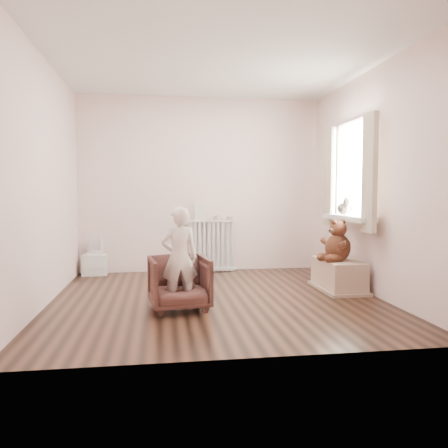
{
  "coord_description": "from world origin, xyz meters",
  "views": [
    {
      "loc": [
        -0.62,
        -4.76,
        1.17
      ],
      "look_at": [
        0.15,
        0.45,
        0.8
      ],
      "focal_mm": 35.0,
      "sensor_mm": 36.0,
      "label": 1
    }
  ],
  "objects": [
    {
      "name": "paper_doll",
      "position": [
        -0.03,
        1.68,
        0.91
      ],
      "size": [
        0.16,
        0.01,
        0.26
      ],
      "primitive_type": "cube",
      "color": "beige",
      "rests_on": "radiator"
    },
    {
      "name": "back_wall",
      "position": [
        0.0,
        1.8,
        1.3
      ],
      "size": [
        3.6,
        0.02,
        2.6
      ],
      "primitive_type": "cube",
      "color": "white",
      "rests_on": "ground"
    },
    {
      "name": "child",
      "position": [
        -0.43,
        -0.45,
        0.53
      ],
      "size": [
        0.4,
        0.29,
        1.02
      ],
      "primitive_type": "imported",
      "rotation": [
        0.0,
        0.0,
        3.27
      ],
      "color": "white",
      "rests_on": "armchair"
    },
    {
      "name": "right_wall",
      "position": [
        1.8,
        0.0,
        1.3
      ],
      "size": [
        0.02,
        3.6,
        2.6
      ],
      "primitive_type": "cube",
      "color": "white",
      "rests_on": "ground"
    },
    {
      "name": "armchair",
      "position": [
        -0.43,
        -0.4,
        0.27
      ],
      "size": [
        0.65,
        0.66,
        0.54
      ],
      "primitive_type": "imported",
      "rotation": [
        0.0,
        0.0,
        0.13
      ],
      "color": "#502C26",
      "rests_on": "floor"
    },
    {
      "name": "window",
      "position": [
        1.76,
        0.3,
        1.45
      ],
      "size": [
        0.03,
        0.9,
        1.1
      ],
      "primitive_type": "cube",
      "color": "white",
      "rests_on": "right_wall"
    },
    {
      "name": "curtain_right",
      "position": [
        1.65,
        0.87,
        1.39
      ],
      "size": [
        0.06,
        0.26,
        1.3
      ],
      "primitive_type": "cube",
      "color": "beige",
      "rests_on": "right_wall"
    },
    {
      "name": "tin_a",
      "position": [
        0.23,
        1.68,
        0.81
      ],
      "size": [
        0.11,
        0.11,
        0.06
      ],
      "primitive_type": "cylinder",
      "color": "#A59E8C",
      "rests_on": "radiator"
    },
    {
      "name": "tin_b",
      "position": [
        0.42,
        1.68,
        0.8
      ],
      "size": [
        0.09,
        0.09,
        0.05
      ],
      "primitive_type": "cylinder",
      "color": "#A59E8C",
      "rests_on": "radiator"
    },
    {
      "name": "window_sill",
      "position": [
        1.67,
        0.3,
        0.87
      ],
      "size": [
        0.22,
        1.1,
        0.06
      ],
      "primitive_type": "cube",
      "color": "silver",
      "rests_on": "right_wall"
    },
    {
      "name": "radiator",
      "position": [
        0.13,
        1.68,
        0.39
      ],
      "size": [
        0.74,
        0.14,
        0.78
      ],
      "primitive_type": "cube",
      "color": "silver",
      "rests_on": "floor"
    },
    {
      "name": "curtain_left",
      "position": [
        1.65,
        -0.27,
        1.39
      ],
      "size": [
        0.06,
        0.26,
        1.3
      ],
      "primitive_type": "cube",
      "color": "beige",
      "rests_on": "right_wall"
    },
    {
      "name": "toy_vanity",
      "position": [
        -1.55,
        1.65,
        0.28
      ],
      "size": [
        0.34,
        0.25,
        0.54
      ],
      "primitive_type": "cube",
      "color": "silver",
      "rests_on": "floor"
    },
    {
      "name": "teddy_bear",
      "position": [
        1.48,
        0.15,
        0.67
      ],
      "size": [
        0.47,
        0.41,
        0.49
      ],
      "primitive_type": null,
      "rotation": [
        0.0,
        0.0,
        0.31
      ],
      "color": "#3C1D11",
      "rests_on": "toy_bench"
    },
    {
      "name": "floor",
      "position": [
        0.0,
        0.0,
        0.0
      ],
      "size": [
        3.6,
        3.6,
        0.01
      ],
      "primitive_type": "cube",
      "color": "black",
      "rests_on": "ground"
    },
    {
      "name": "left_wall",
      "position": [
        -1.8,
        0.0,
        1.3
      ],
      "size": [
        0.02,
        3.6,
        2.6
      ],
      "primitive_type": "cube",
      "color": "white",
      "rests_on": "ground"
    },
    {
      "name": "toy_bench",
      "position": [
        1.52,
        0.22,
        0.2
      ],
      "size": [
        0.41,
        0.78,
        0.37
      ],
      "primitive_type": "cube",
      "color": "tan",
      "rests_on": "floor"
    },
    {
      "name": "front_wall",
      "position": [
        0.0,
        -1.8,
        1.3
      ],
      "size": [
        3.6,
        0.02,
        2.6
      ],
      "primitive_type": "cube",
      "color": "white",
      "rests_on": "ground"
    },
    {
      "name": "plush_cat",
      "position": [
        1.66,
        0.39,
        1.0
      ],
      "size": [
        0.25,
        0.31,
        0.23
      ],
      "primitive_type": null,
      "rotation": [
        0.0,
        0.0,
        0.35
      ],
      "color": "gray",
      "rests_on": "window_sill"
    },
    {
      "name": "ceiling",
      "position": [
        0.0,
        0.0,
        2.6
      ],
      "size": [
        3.6,
        3.6,
        0.01
      ],
      "primitive_type": "cube",
      "color": "white",
      "rests_on": "ground"
    }
  ]
}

